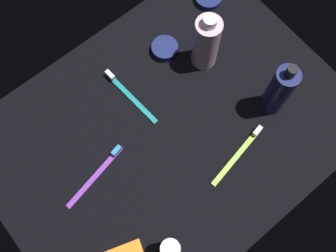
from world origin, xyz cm
name	(u,v)px	position (x,y,z in cm)	size (l,w,h in cm)	color
ground_plane	(168,131)	(0.00, 0.00, -0.60)	(84.00, 64.00, 1.20)	black
lotion_bottle	(279,90)	(23.27, -10.70, 8.48)	(5.37, 5.37, 19.22)	navy
bodywash_bottle	(206,42)	(18.83, 8.88, 8.22)	(6.20, 6.20, 18.00)	silver
deodorant_stick	(170,249)	(-17.01, -21.37, 5.16)	(4.02, 4.02, 10.33)	silver
toothbrush_teal	(128,94)	(-1.76, 13.30, 0.61)	(2.53, 18.04, 2.10)	teal
toothbrush_purple	(98,172)	(-18.86, 2.09, 0.61)	(17.89, 4.67, 2.10)	purple
toothbrush_lime	(240,152)	(9.45, -14.91, 0.61)	(17.94, 4.30, 2.10)	#8CD133
cream_tin_right	(165,49)	(12.85, 16.91, 1.07)	(6.68, 6.68, 2.15)	navy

